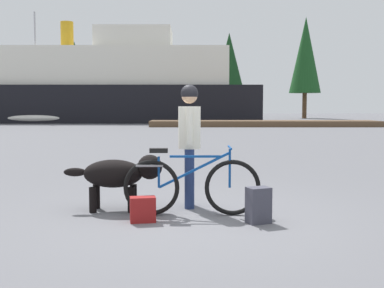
{
  "coord_description": "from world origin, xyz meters",
  "views": [
    {
      "loc": [
        -0.03,
        -6.06,
        1.48
      ],
      "look_at": [
        -0.03,
        2.01,
        0.81
      ],
      "focal_mm": 44.2,
      "sensor_mm": 36.0,
      "label": 1
    }
  ],
  "objects": [
    {
      "name": "person_cyclist",
      "position": [
        -0.06,
        0.72,
        1.08
      ],
      "size": [
        0.32,
        0.53,
        1.77
      ],
      "color": "navy",
      "rests_on": "ground_plane"
    },
    {
      "name": "dog",
      "position": [
        -1.04,
        0.49,
        0.52
      ],
      "size": [
        1.38,
        0.46,
        0.79
      ],
      "color": "black",
      "rests_on": "ground_plane"
    },
    {
      "name": "ground_plane",
      "position": [
        0.0,
        0.0,
        0.0
      ],
      "size": [
        160.0,
        160.0,
        0.0
      ],
      "primitive_type": "plane",
      "color": "slate"
    },
    {
      "name": "pine_tree_far_right",
      "position": [
        12.75,
        47.68,
        7.08
      ],
      "size": [
        3.54,
        3.54,
        11.36
      ],
      "color": "#4C331E",
      "rests_on": "ground_plane"
    },
    {
      "name": "handbag_pannier",
      "position": [
        -0.65,
        -0.17,
        0.16
      ],
      "size": [
        0.35,
        0.23,
        0.32
      ],
      "primitive_type": "cube",
      "rotation": [
        0.0,
        0.0,
        0.18
      ],
      "color": "maroon",
      "rests_on": "ground_plane"
    },
    {
      "name": "pine_tree_center",
      "position": [
        4.29,
        49.33,
        5.98
      ],
      "size": [
        4.0,
        4.0,
        9.84
      ],
      "color": "#4C331E",
      "rests_on": "ground_plane"
    },
    {
      "name": "sailboat_moored",
      "position": [
        -12.77,
        32.82,
        0.5
      ],
      "size": [
        7.79,
        2.18,
        9.04
      ],
      "color": "silver",
      "rests_on": "ground_plane"
    },
    {
      "name": "pine_tree_far_left",
      "position": [
        -13.9,
        50.3,
        5.51
      ],
      "size": [
        3.44,
        3.44,
        8.99
      ],
      "color": "#4C331E",
      "rests_on": "ground_plane"
    },
    {
      "name": "dock_pier",
      "position": [
        5.01,
        27.17,
        0.2
      ],
      "size": [
        15.92,
        2.83,
        0.4
      ],
      "primitive_type": "cube",
      "color": "brown",
      "rests_on": "ground_plane"
    },
    {
      "name": "ferry_boat",
      "position": [
        -7.6,
        35.74,
        3.07
      ],
      "size": [
        26.77,
        7.68,
        8.73
      ],
      "color": "black",
      "rests_on": "ground_plane"
    },
    {
      "name": "bicycle",
      "position": [
        -0.04,
        0.2,
        0.4
      ],
      "size": [
        1.84,
        0.44,
        0.93
      ],
      "color": "black",
      "rests_on": "ground_plane"
    },
    {
      "name": "backpack",
      "position": [
        0.81,
        -0.22,
        0.23
      ],
      "size": [
        0.33,
        0.29,
        0.45
      ],
      "primitive_type": "cube",
      "rotation": [
        0.0,
        0.0,
        0.38
      ],
      "color": "#3F3F4C",
      "rests_on": "ground_plane"
    }
  ]
}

